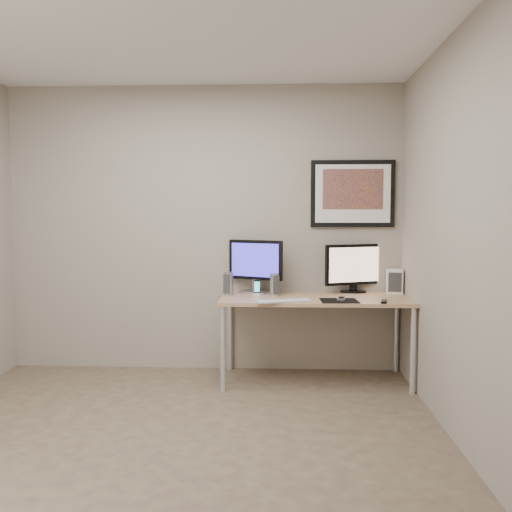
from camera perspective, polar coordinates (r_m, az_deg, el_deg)
The scene contains 14 objects.
floor at distance 3.62m, azimuth -9.32°, elevation -18.99°, with size 3.60×3.60×0.00m, color brown.
room at distance 3.77m, azimuth -8.21°, elevation 7.55°, with size 3.60×3.60×3.60m.
desk at distance 4.67m, azimuth 6.24°, elevation -5.11°, with size 1.60×0.70×0.73m.
framed_art at distance 4.98m, azimuth 10.13°, elevation 6.49°, with size 0.75×0.04×0.60m.
monitor_large at distance 4.84m, azimuth -0.04°, elevation -0.82°, with size 0.49×0.25×0.48m.
monitor_tv at distance 4.94m, azimuth 10.23°, elevation -1.14°, with size 0.53×0.24×0.44m.
speaker_left at distance 4.75m, azimuth -2.89°, elevation -2.90°, with size 0.08×0.08×0.20m, color #A4A4A9.
speaker_right at distance 4.71m, azimuth 1.95°, elevation -3.00°, with size 0.08×0.08×0.19m, color #A4A4A9.
phone_dock at distance 4.75m, azimuth 0.10°, elevation -3.33°, with size 0.06×0.06×0.13m, color black.
keyboard at distance 4.38m, azimuth 2.96°, elevation -4.76°, with size 0.45×0.12×0.02m, color silver.
mousepad at distance 4.48m, azimuth 8.74°, elevation -4.67°, with size 0.30×0.27×0.00m, color black.
mouse at distance 4.51m, azimuth 8.98°, elevation -4.38°, with size 0.06×0.10×0.03m, color black.
remote at distance 4.47m, azimuth 13.33°, elevation -4.65°, with size 0.04×0.16×0.02m, color black.
fan_unit at distance 4.97m, azimuth 14.39°, elevation -2.61°, with size 0.14×0.10×0.22m, color silver.
Camera 1 is at (0.70, -3.25, 1.43)m, focal length 38.00 mm.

